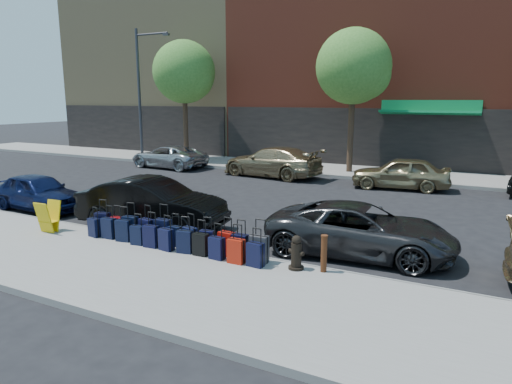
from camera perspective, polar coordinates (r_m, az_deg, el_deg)
The scene contains 41 objects.
ground at distance 16.12m, azimuth 0.42°, elevation -2.51°, with size 120.00×120.00×0.00m, color black.
sidewalk_near at distance 10.98m, azimuth -15.38°, elevation -9.41°, with size 60.00×4.00×0.15m, color gray.
sidewalk_far at distance 25.26m, azimuth 10.77°, elevation 2.63°, with size 60.00×4.00×0.15m, color gray.
curb_near at distance 12.43m, azimuth -9.05°, elevation -6.62°, with size 60.00×0.08×0.15m, color gray.
curb_far at distance 23.36m, azimuth 9.34°, elevation 1.96°, with size 60.00×0.08×0.15m, color gray.
building_left at distance 39.60m, azimuth -8.86°, elevation 17.36°, with size 15.00×12.12×16.00m.
building_center at distance 33.25m, azimuth 15.75°, elevation 21.69°, with size 17.00×12.85×20.00m.
tree_left at distance 28.96m, azimuth -8.75°, elevation 14.42°, with size 3.80×3.80×7.27m.
tree_center at distance 24.35m, azimuth 12.40°, elevation 14.84°, with size 3.80×3.80×7.27m.
streetlight at distance 30.21m, azimuth -14.14°, elevation 12.66°, with size 2.59×0.18×8.00m.
suitcase_front_0 at distance 13.68m, azimuth -18.60°, elevation -3.71°, with size 0.44×0.29×0.99m.
suitcase_front_1 at distance 13.43m, azimuth -16.97°, elevation -4.08°, with size 0.38×0.26×0.85m.
suitcase_front_2 at distance 13.00m, azimuth -15.43°, elevation -4.29°, with size 0.44×0.28×1.01m.
suitcase_front_3 at distance 12.65m, azimuth -13.51°, elevation -4.65°, with size 0.45×0.30×0.99m.
suitcase_front_4 at distance 12.36m, azimuth -11.53°, elevation -4.84°, with size 0.45×0.26×1.06m.
suitcase_front_5 at distance 12.11m, azimuth -10.10°, elevation -5.44°, with size 0.36×0.21×0.86m.
suitcase_front_6 at distance 11.77m, azimuth -8.28°, elevation -5.77°, with size 0.42×0.29×0.94m.
suitcase_front_7 at distance 11.55m, azimuth -6.13°, elevation -6.13°, with size 0.40×0.27×0.89m.
suitcase_front_8 at distance 11.24m, azimuth -3.72°, elevation -6.46°, with size 0.42×0.26×0.96m.
suitcase_front_9 at distance 11.05m, azimuth -2.02°, elevation -6.78°, with size 0.40×0.24×0.95m.
suitcase_front_10 at distance 10.77m, azimuth 0.38°, elevation -7.12°, with size 0.43×0.24×1.04m.
suitcase_back_0 at distance 13.50m, azimuth -19.55°, elevation -4.20°, with size 0.38×0.26×0.84m.
suitcase_back_1 at distance 13.21m, azimuth -17.91°, elevation -4.32°, with size 0.39×0.23×0.92m.
suitcase_back_2 at distance 12.83m, azimuth -16.22°, elevation -4.64°, with size 0.43×0.30×0.95m.
suitcase_back_3 at distance 12.44m, azimuth -14.59°, elevation -5.23°, with size 0.37×0.24×0.83m.
suitcase_back_4 at distance 12.15m, azimuth -12.98°, elevation -5.42°, with size 0.40×0.25×0.92m.
suitcase_back_5 at distance 11.83m, azimuth -11.16°, elevation -5.84°, with size 0.40×0.27×0.90m.
suitcase_back_6 at distance 11.56m, azimuth -8.88°, elevation -6.15°, with size 0.42×0.29×0.92m.
suitcase_back_7 at distance 11.32m, azimuth -6.92°, elevation -6.52°, with size 0.38×0.23×0.89m.
suitcase_back_8 at distance 11.03m, azimuth -4.92°, elevation -7.00°, with size 0.38×0.24×0.87m.
suitcase_back_9 at distance 10.74m, azimuth -2.49°, elevation -7.38°, with size 0.39×0.23×0.93m.
suitcase_back_10 at distance 10.52m, azimuth -0.08°, elevation -7.82°, with size 0.40×0.25×0.91m.
fire_hydrant at distance 10.39m, azimuth 5.06°, elevation -7.67°, with size 0.40×0.35×0.79m.
bollard at distance 10.28m, azimuth 8.49°, elevation -7.54°, with size 0.16×0.16×0.84m.
display_rack at distance 14.42m, azimuth -24.51°, elevation -2.86°, with size 0.52×0.57×0.90m.
car_near_0 at distance 18.04m, azimuth -25.59°, elevation -0.00°, with size 1.55×3.85×1.31m, color #0D163C.
car_near_1 at distance 14.39m, azimuth -12.86°, elevation -1.42°, with size 1.61×4.63×1.52m, color black.
car_near_2 at distance 11.94m, azimuth 12.94°, elevation -4.63°, with size 2.18×4.73×1.32m, color #2F2F31.
car_far_0 at distance 26.85m, azimuth -10.85°, elevation 4.38°, with size 2.14×4.64×1.29m, color #B1B4B8.
car_far_1 at distance 23.30m, azimuth 1.99°, elevation 3.79°, with size 2.14×5.26×1.53m, color #95815B.
car_far_2 at distance 21.07m, azimuth 17.61°, elevation 2.27°, with size 1.68×4.17×1.42m, color #8F7F57.
Camera 1 is at (7.09, -13.94, 3.94)m, focal length 32.00 mm.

